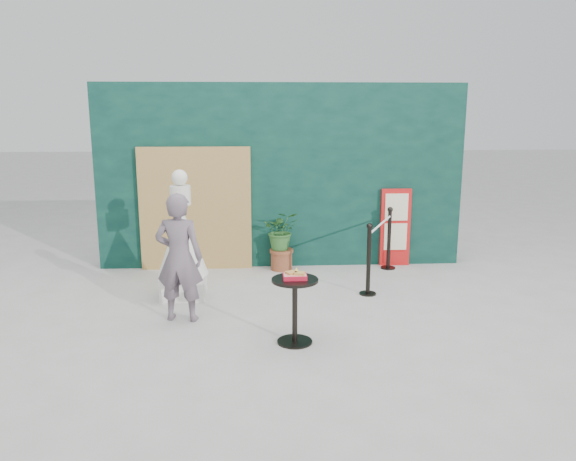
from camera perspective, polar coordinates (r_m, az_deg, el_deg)
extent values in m
plane|color=#ADAAA5|center=(6.62, 0.62, -10.71)|extent=(60.00, 60.00, 0.00)
cube|color=black|center=(9.31, -0.71, 5.54)|extent=(6.00, 0.30, 3.00)
cube|color=tan|center=(9.21, -9.38, 2.17)|extent=(1.80, 0.08, 2.00)
imported|color=#62545F|center=(7.00, -11.00, -2.72)|extent=(0.64, 0.47, 1.60)
cube|color=red|center=(9.54, 10.84, 0.31)|extent=(0.50, 0.06, 1.30)
cube|color=beige|center=(9.44, 10.97, 2.35)|extent=(0.38, 0.02, 0.45)
cube|color=beige|center=(9.53, 10.85, -0.61)|extent=(0.38, 0.02, 0.45)
cube|color=red|center=(9.62, 10.77, -2.65)|extent=(0.38, 0.02, 0.18)
cube|color=white|center=(8.05, -10.53, -5.46)|extent=(0.60, 0.60, 0.33)
cone|color=white|center=(7.88, -10.72, -0.92)|extent=(0.70, 0.70, 0.98)
cylinder|color=silver|center=(7.77, -10.90, 3.55)|extent=(0.28, 0.28, 0.26)
sphere|color=white|center=(7.74, -10.97, 5.30)|extent=(0.22, 0.22, 0.22)
cylinder|color=black|center=(6.46, 0.69, -11.21)|extent=(0.40, 0.40, 0.02)
cylinder|color=black|center=(6.33, 0.69, -8.30)|extent=(0.06, 0.06, 0.72)
cylinder|color=black|center=(6.21, 0.70, -5.06)|extent=(0.52, 0.52, 0.03)
cube|color=red|center=(6.20, 0.70, -4.70)|extent=(0.26, 0.19, 0.05)
cube|color=red|center=(6.19, 0.70, -4.46)|extent=(0.24, 0.17, 0.00)
cube|color=#CB8E4A|center=(6.19, 0.33, -4.31)|extent=(0.15, 0.14, 0.02)
cube|color=tan|center=(6.17, 1.18, -4.37)|extent=(0.13, 0.13, 0.02)
cone|color=yellow|center=(6.23, 0.86, -4.04)|extent=(0.06, 0.06, 0.06)
cylinder|color=brown|center=(9.22, -0.66, -3.10)|extent=(0.35, 0.35, 0.29)
cylinder|color=brown|center=(9.18, -0.67, -2.08)|extent=(0.39, 0.39, 0.05)
imported|color=#2A5C27|center=(9.10, -0.67, 0.02)|extent=(0.58, 0.50, 0.64)
cylinder|color=black|center=(8.12, 8.09, -6.36)|extent=(0.24, 0.24, 0.02)
cylinder|color=black|center=(7.99, 8.19, -3.16)|extent=(0.06, 0.06, 0.96)
sphere|color=black|center=(7.87, 8.30, 0.43)|extent=(0.09, 0.09, 0.09)
cylinder|color=black|center=(9.46, 10.12, -3.75)|extent=(0.24, 0.24, 0.02)
cylinder|color=black|center=(9.35, 10.22, -0.97)|extent=(0.06, 0.06, 0.96)
sphere|color=black|center=(9.24, 10.34, 2.11)|extent=(0.09, 0.09, 0.09)
cylinder|color=white|center=(8.57, 9.38, 0.61)|extent=(0.63, 1.31, 0.03)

